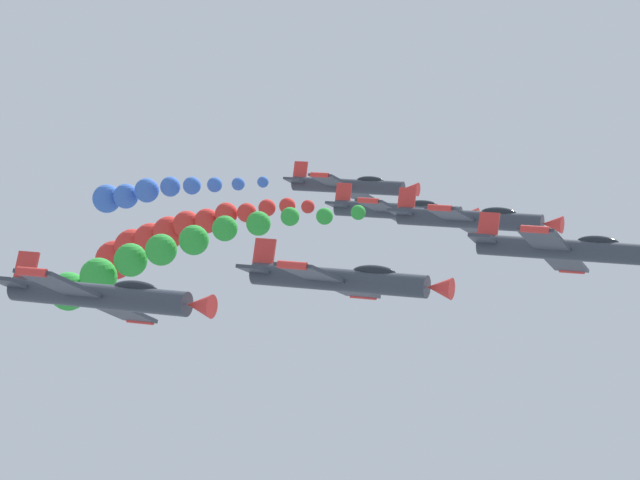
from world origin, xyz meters
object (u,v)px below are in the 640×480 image
(airplane_right_outer, at_px, (102,296))
(airplane_left_inner, at_px, (472,219))
(airplane_lead, at_px, (566,249))
(airplane_left_outer, at_px, (400,211))
(airplane_trailing, at_px, (350,186))
(airplane_right_inner, at_px, (342,280))

(airplane_right_outer, bearing_deg, airplane_left_inner, 162.29)
(airplane_lead, height_order, airplane_left_outer, airplane_lead)
(airplane_lead, height_order, airplane_left_inner, airplane_lead)
(airplane_left_inner, bearing_deg, airplane_trailing, -138.45)
(airplane_left_inner, xyz_separation_m, airplane_right_inner, (18.44, -0.86, -0.63))
(airplane_lead, height_order, airplane_right_inner, airplane_lead)
(airplane_right_outer, relative_size, airplane_trailing, 1.00)
(airplane_left_outer, xyz_separation_m, airplane_right_outer, (35.19, -1.17, 0.41))
(airplane_lead, relative_size, airplane_left_inner, 1.00)
(airplane_lead, bearing_deg, airplane_right_inner, -42.01)
(airplane_right_outer, bearing_deg, airplane_left_outer, 178.10)
(airplane_right_inner, height_order, airplane_left_outer, airplane_right_inner)
(airplane_lead, bearing_deg, airplane_trailing, -138.56)
(airplane_right_inner, distance_m, airplane_trailing, 37.75)
(airplane_left_outer, bearing_deg, airplane_right_inner, 14.19)
(airplane_lead, bearing_deg, airplane_left_inner, -138.75)
(airplane_right_outer, bearing_deg, airplane_right_inner, 138.28)
(airplane_left_inner, bearing_deg, airplane_lead, 41.25)
(airplane_lead, relative_size, airplane_left_outer, 1.00)
(airplane_left_outer, bearing_deg, airplane_trailing, -140.26)
(airplane_lead, distance_m, airplane_left_inner, 11.78)
(airplane_left_inner, distance_m, airplane_right_inner, 18.47)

